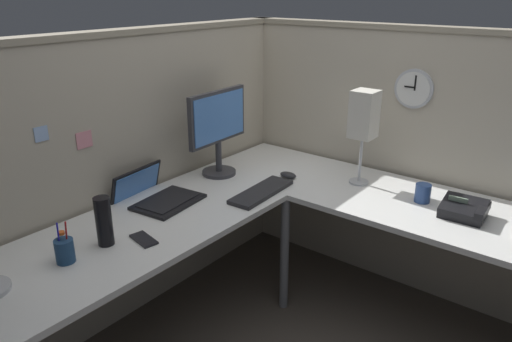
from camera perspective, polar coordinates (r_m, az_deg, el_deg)
ground_plane at (r=2.82m, az=4.05°, el=-18.23°), size 6.80×6.80×0.00m
cubicle_wall_back at (r=2.72m, az=-15.37°, el=-1.10°), size 2.57×0.12×1.58m
cubicle_wall_right at (r=3.02m, az=18.02°, el=0.85°), size 0.12×2.37×1.58m
desk at (r=2.34m, az=3.38°, el=-8.44°), size 2.35×2.15×0.73m
monitor at (r=2.81m, az=-4.49°, el=5.25°), size 0.46×0.20×0.50m
laptop at (r=2.59m, az=-11.88°, el=-2.79°), size 0.38×0.42×0.22m
keyboard at (r=2.61m, az=0.64°, el=-2.46°), size 0.44×0.16×0.02m
computer_mouse at (r=2.83m, az=3.80°, el=-0.48°), size 0.06×0.10×0.03m
pen_cup at (r=2.12m, az=-21.58°, el=-8.67°), size 0.08×0.08×0.18m
cell_phone at (r=2.21m, az=-13.06°, el=-7.84°), size 0.09×0.15×0.01m
thermos_flask at (r=2.17m, az=-17.46°, el=-5.66°), size 0.07×0.07×0.22m
office_phone at (r=2.55m, az=23.38°, el=-4.23°), size 0.20×0.21×0.11m
desk_lamp_paper at (r=2.70m, az=12.58°, el=6.19°), size 0.13×0.13×0.53m
coffee_mug at (r=2.65m, az=19.02°, el=-2.47°), size 0.08×0.08×0.10m
wall_clock at (r=2.87m, az=18.10°, el=9.19°), size 0.04×0.22×0.22m
pinned_note_leftmost at (r=2.93m, az=-6.55°, el=7.79°), size 0.11×0.00×0.10m
pinned_note_middle at (r=2.34m, az=-23.94°, el=4.01°), size 0.06×0.00×0.07m
pinned_note_rightmost at (r=2.46m, az=-19.55°, el=3.47°), size 0.08×0.00×0.08m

